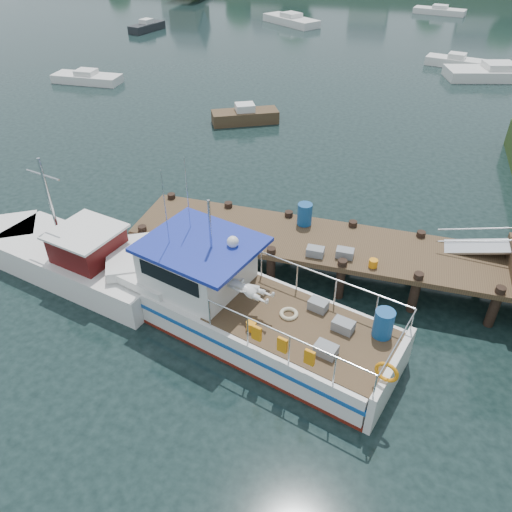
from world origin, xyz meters
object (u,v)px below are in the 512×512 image
(moored_far, at_px, (440,11))
(moored_c, at_px, (497,73))
(moored_a, at_px, (87,78))
(moored_rowboat, at_px, (245,116))
(dock, at_px, (487,245))
(moored_b, at_px, (456,62))
(moored_d, at_px, (291,20))
(lobster_boat, at_px, (233,302))
(moored_e, at_px, (147,27))
(work_boat, at_px, (73,257))

(moored_far, relative_size, moored_c, 0.77)
(moored_far, height_order, moored_a, moored_far)
(moored_rowboat, height_order, moored_a, moored_rowboat)
(dock, xyz_separation_m, moored_b, (0.17, 31.21, -1.85))
(moored_b, xyz_separation_m, moored_d, (-17.21, 12.69, 0.06))
(lobster_boat, height_order, moored_rowboat, lobster_boat)
(moored_a, xyz_separation_m, moored_c, (30.12, 10.03, 0.10))
(dock, relative_size, moored_e, 3.64)
(moored_b, xyz_separation_m, moored_c, (2.99, -2.81, 0.06))
(lobster_boat, distance_m, moored_b, 35.79)
(work_boat, bearing_deg, moored_far, 89.98)
(moored_rowboat, bearing_deg, moored_c, 44.26)
(moored_far, relative_size, moored_e, 1.38)
(moored_far, relative_size, moored_a, 1.19)
(moored_e, bearing_deg, moored_a, -73.43)
(moored_a, bearing_deg, moored_b, 42.64)
(moored_far, bearing_deg, lobster_boat, -99.78)
(dock, xyz_separation_m, moored_far, (-1.15, 54.98, -1.86))
(work_boat, relative_size, moored_c, 1.06)
(moored_far, bearing_deg, work_boat, -106.24)
(moored_rowboat, bearing_deg, work_boat, -92.80)
(dock, distance_m, lobster_boat, 8.57)
(moored_b, relative_size, moored_e, 1.11)
(dock, bearing_deg, moored_a, 145.72)
(moored_a, height_order, moored_d, moored_d)
(dock, xyz_separation_m, lobster_boat, (-7.62, -3.72, -1.27))
(moored_rowboat, relative_size, moored_a, 0.81)
(work_boat, bearing_deg, lobster_boat, 4.34)
(moored_c, bearing_deg, dock, -102.43)
(work_boat, height_order, moored_far, work_boat)
(moored_c, bearing_deg, moored_d, 136.42)
(moored_a, bearing_deg, moored_e, 119.72)
(moored_b, bearing_deg, lobster_boat, -124.94)
(work_boat, xyz_separation_m, moored_e, (-16.65, 38.89, -0.28))
(moored_b, bearing_deg, moored_rowboat, -149.20)
(moored_d, distance_m, moored_e, 15.85)
(lobster_boat, bearing_deg, moored_d, 117.33)
(moored_rowboat, distance_m, moored_far, 42.75)
(moored_d, relative_size, moored_e, 1.58)
(dock, bearing_deg, moored_rowboat, 132.81)
(work_boat, height_order, moored_d, work_boat)
(moored_a, bearing_deg, moored_far, 72.13)
(moored_a, height_order, moored_c, moored_c)
(moored_d, height_order, moored_e, moored_d)
(lobster_boat, height_order, moored_b, lobster_boat)
(work_boat, distance_m, moored_d, 46.73)
(moored_d, xyz_separation_m, moored_e, (-13.83, -7.75, -0.01))
(moored_a, bearing_deg, moored_rowboat, -0.44)
(moored_far, bearing_deg, moored_rowboat, -109.34)
(work_boat, distance_m, moored_a, 24.67)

